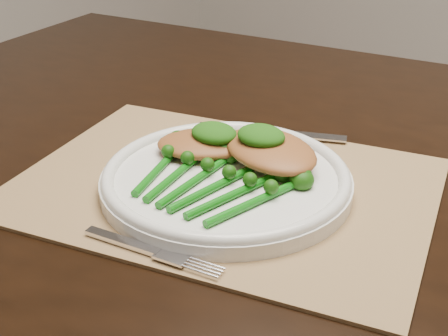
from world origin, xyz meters
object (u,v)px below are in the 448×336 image
Objects in this scene: dinner_plate at (226,179)px; chicken_fillet_left at (205,144)px; placemat at (224,186)px; broccolini_bundle at (206,183)px.

chicken_fillet_left is (-0.06, 0.03, 0.02)m from dinner_plate.
broccolini_bundle reaches higher than placemat.
broccolini_bundle reaches higher than dinner_plate.
placemat is 0.05m from broccolini_bundle.
placemat is 2.65× the size of broccolini_bundle.
broccolini_bundle is (0.01, -0.04, 0.02)m from placemat.
dinner_plate is at bearing -50.78° from placemat.
dinner_plate is (0.01, -0.01, 0.02)m from placemat.
broccolini_bundle is at bearing -93.13° from dinner_plate.
placemat is 0.06m from chicken_fillet_left.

